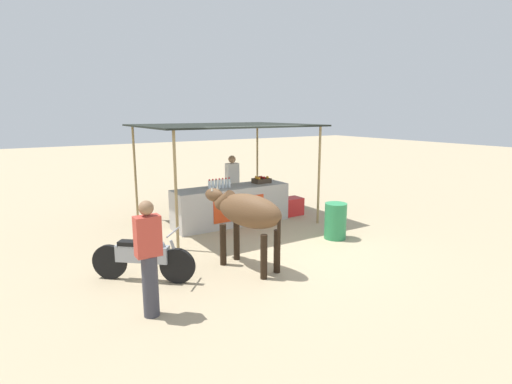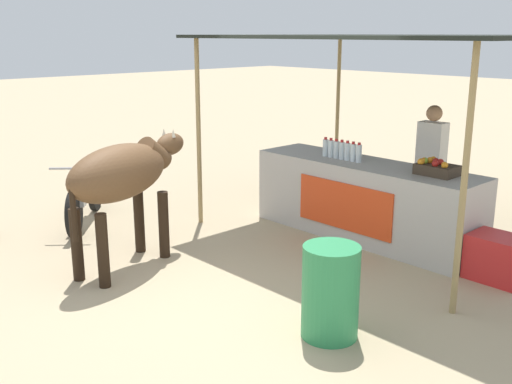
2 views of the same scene
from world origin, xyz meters
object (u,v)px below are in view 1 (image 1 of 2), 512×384
Objects in this scene: stall_counter at (231,205)px; passerby_on_street at (149,258)px; vendor_behind_counter at (232,185)px; cooler_box at (291,206)px; cow at (247,213)px; fruit_crate at (261,180)px; motorcycle_parked at (144,257)px; water_barrel at (335,221)px.

stall_counter is 1.82× the size of passerby_on_street.
vendor_behind_counter reaches higher than stall_counter.
passerby_on_street reaches higher than cooler_box.
passerby_on_street is at bearing -158.66° from cow.
fruit_crate is at bearing 40.63° from passerby_on_street.
fruit_crate is 0.27× the size of vendor_behind_counter.
motorcycle_parked is (-2.94, -2.30, -0.05)m from stall_counter.
cooler_box is at bearing -31.80° from vendor_behind_counter.
passerby_on_street is (-4.15, -3.56, -0.19)m from fruit_crate.
cooler_box is at bearing -9.41° from fruit_crate.
cow is (-2.57, -0.41, 0.63)m from water_barrel.
cooler_box is (0.89, -0.15, -0.80)m from fruit_crate.
vendor_behind_counter is at bearing 107.00° from water_barrel.
fruit_crate is 3.48m from cow.
motorcycle_parked is at bearing 166.66° from cow.
water_barrel is at bearing -79.17° from fruit_crate.
water_barrel is at bearing -59.03° from stall_counter.
water_barrel is (0.45, -2.36, -0.63)m from fruit_crate.
fruit_crate is 2.48m from water_barrel.
passerby_on_street is at bearing -130.68° from vendor_behind_counter.
water_barrel is (0.94, -3.06, -0.44)m from vendor_behind_counter.
water_barrel is at bearing 14.66° from passerby_on_street.
cow is at bearing -115.19° from vendor_behind_counter.
stall_counter is 4.77m from passerby_on_street.
water_barrel is at bearing 9.07° from cow.
vendor_behind_counter reaches higher than water_barrel.
vendor_behind_counter and passerby_on_street have the same top height.
cooler_box is 5.25m from motorcycle_parked.
motorcycle_parked is at bearing -155.15° from cooler_box.
fruit_crate is at bearing -55.42° from vendor_behind_counter.
passerby_on_street is (-3.21, -3.51, 0.37)m from stall_counter.
stall_counter is at bearing -120.81° from vendor_behind_counter.
fruit_crate is 0.87m from vendor_behind_counter.
fruit_crate reaches higher than stall_counter.
cow is at bearing -138.90° from cooler_box.
vendor_behind_counter is at bearing 64.81° from cow.
cooler_box is 0.42× the size of motorcycle_parked.
fruit_crate reaches higher than cooler_box.
fruit_crate is (0.93, 0.05, 0.56)m from stall_counter.
water_barrel is (1.38, -2.31, -0.07)m from stall_counter.
motorcycle_parked is at bearing 77.10° from passerby_on_street.
cow is at bearing 21.34° from passerby_on_street.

